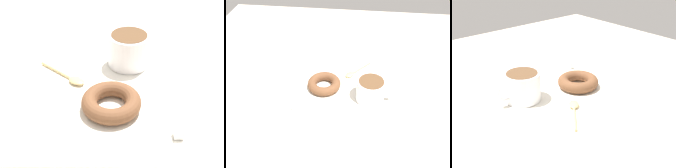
{
  "view_description": "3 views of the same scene",
  "coord_description": "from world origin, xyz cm",
  "views": [
    {
      "loc": [
        46.56,
        0.24,
        36.68
      ],
      "look_at": [
        0.24,
        0.38,
        2.3
      ],
      "focal_mm": 50.0,
      "sensor_mm": 36.0,
      "label": 1
    },
    {
      "loc": [
        -6.72,
        59.54,
        53.42
      ],
      "look_at": [
        0.24,
        0.38,
        2.3
      ],
      "focal_mm": 40.0,
      "sensor_mm": 36.0,
      "label": 2
    },
    {
      "loc": [
        -45.8,
        -52.76,
        36.56
      ],
      "look_at": [
        0.24,
        0.38,
        2.3
      ],
      "focal_mm": 50.0,
      "sensor_mm": 36.0,
      "label": 3
    }
  ],
  "objects": [
    {
      "name": "ground_plane",
      "position": [
        0.0,
        0.0,
        -1.0
      ],
      "size": [
        120.0,
        120.0,
        2.0
      ],
      "primitive_type": "cube",
      "color": "beige"
    },
    {
      "name": "napkin",
      "position": [
        0.24,
        0.38,
        0.15
      ],
      "size": [
        34.95,
        34.95,
        0.3
      ],
      "primitive_type": "cube",
      "rotation": [
        0.0,
        0.0,
        -0.0
      ],
      "color": "white",
      "rests_on": "ground_plane"
    },
    {
      "name": "coffee_cup",
      "position": [
        -10.06,
        3.67,
        3.9
      ],
      "size": [
        11.38,
        8.63,
        6.92
      ],
      "color": "white",
      "rests_on": "napkin"
    },
    {
      "name": "donut",
      "position": [
        4.75,
        0.17,
        1.72
      ],
      "size": [
        10.59,
        10.59,
        2.83
      ],
      "primitive_type": "torus",
      "color": "brown",
      "rests_on": "napkin"
    },
    {
      "name": "spoon",
      "position": [
        -4.01,
        -8.02,
        0.7
      ],
      "size": [
        9.04,
        10.31,
        0.9
      ],
      "color": "#D8B772",
      "rests_on": "napkin"
    },
    {
      "name": "sugar_cube",
      "position": [
        11.63,
        10.7,
        1.07
      ],
      "size": [
        1.55,
        1.55,
        1.55
      ],
      "primitive_type": "cube",
      "color": "white",
      "rests_on": "napkin"
    }
  ]
}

